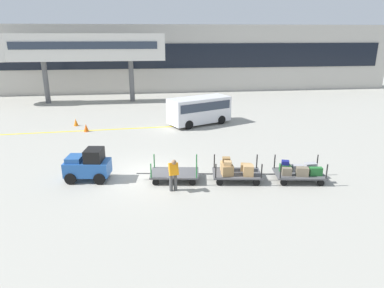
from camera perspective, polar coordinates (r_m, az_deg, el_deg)
name	(u,v)px	position (r m, az deg, el deg)	size (l,w,h in m)	color
ground_plane	(147,174)	(17.60, -7.53, -5.00)	(120.00, 120.00, 0.00)	#9E9B91
apron_lead_line	(93,130)	(26.27, -16.12, 2.20)	(14.99, 0.20, 0.01)	yellow
terminal_building	(144,59)	(42.30, -7.92, 13.83)	(60.87, 2.51, 7.78)	#BCB7AD
jet_bridge	(69,48)	(37.01, -19.83, 14.80)	(17.53, 3.00, 6.79)	silver
baggage_tug	(88,165)	(17.27, -16.87, -3.42)	(2.23, 1.48, 1.58)	#2659A5
baggage_cart_lead	(175,173)	(16.66, -2.92, -4.92)	(3.07, 1.71, 1.10)	#4C4C4F
baggage_cart_middle	(235,170)	(16.65, 7.21, -4.35)	(3.07, 1.71, 1.10)	#4C4C4F
baggage_cart_tail	(299,171)	(17.32, 17.42, -4.36)	(3.07, 1.71, 1.10)	#4C4C4F
baggage_handler	(173,173)	(15.34, -3.11, -4.90)	(0.46, 0.48, 1.56)	#4C4C4C
shuttle_van	(199,109)	(26.74, 1.22, 5.90)	(5.16, 3.69, 2.10)	silver
safety_cone_near	(76,122)	(27.91, -18.74, 3.43)	(0.36, 0.36, 0.55)	orange
safety_cone_far	(86,128)	(26.03, -17.19, 2.58)	(0.36, 0.36, 0.55)	#EA590F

